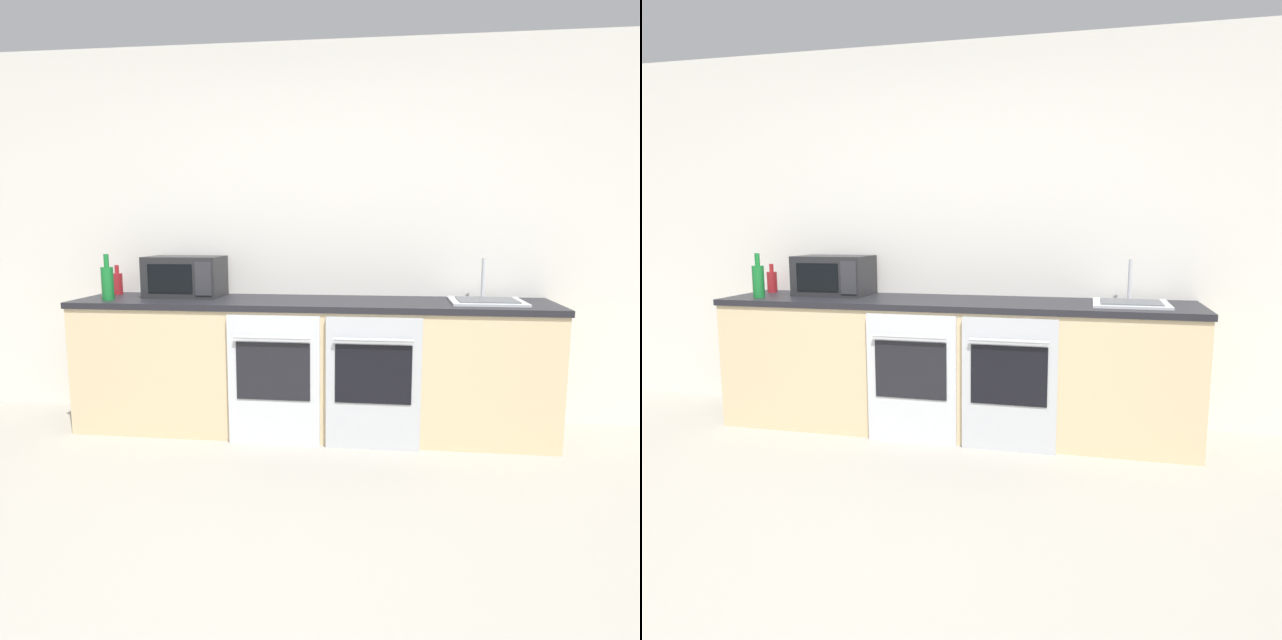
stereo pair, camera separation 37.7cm
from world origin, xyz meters
The scene contains 9 objects.
ground_plane centered at (0.00, 0.00, 0.00)m, with size 16.00×16.00×0.00m, color gray.
wall_back centered at (0.00, 2.35, 1.30)m, with size 10.00×0.06×2.60m.
counter_back centered at (0.00, 2.01, 0.44)m, with size 3.14×0.66×0.88m.
oven_left centered at (-0.19, 1.67, 0.42)m, with size 0.58×0.06×0.82m.
oven_right centered at (0.42, 1.67, 0.42)m, with size 0.58×0.06×0.82m.
microwave centered at (-0.90, 2.11, 1.02)m, with size 0.51×0.35×0.28m.
bottle_green centered at (-1.33, 1.85, 1.00)m, with size 0.08×0.08×0.30m.
bottle_red centered at (-1.43, 2.17, 0.96)m, with size 0.07×0.07×0.21m.
sink centered at (1.13, 2.02, 0.90)m, with size 0.46×0.43×0.27m.
Camera 2 is at (0.88, -1.63, 1.34)m, focal length 32.00 mm.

